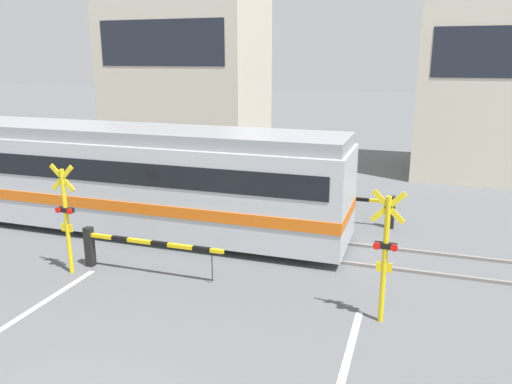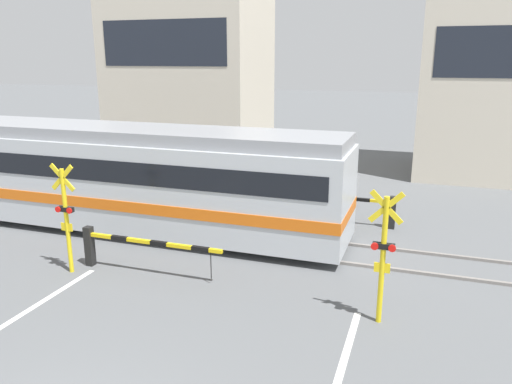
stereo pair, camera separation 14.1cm
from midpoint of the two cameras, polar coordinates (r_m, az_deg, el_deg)
The scene contains 9 objects.
rail_track_near at distance 14.17m, azimuth -1.08°, elevation -6.72°, with size 50.00×0.10×0.08m.
rail_track_far at distance 15.44m, azimuth 0.70°, elevation -4.84°, with size 50.00×0.10×0.08m.
commuter_train at distance 16.96m, azimuth -18.90°, elevation 2.16°, with size 16.82×2.74×3.27m.
crossing_barrier_near at distance 13.20m, azimuth -15.28°, elevation -5.86°, with size 3.88×0.20×1.06m.
crossing_barrier_far at distance 16.54m, azimuth 11.52°, elevation -1.37°, with size 3.88×0.20×1.06m.
crossing_signal_left at distance 13.24m, azimuth -21.18°, elevation -2.43°, with size 0.68×0.15×2.82m.
crossing_signal_right at distance 10.38m, azimuth 14.16°, elevation -6.60°, with size 0.68×0.15×2.82m.
building_left_of_street at distance 27.99m, azimuth -8.12°, elevation 15.26°, with size 7.93×5.56×10.90m.
building_right_of_street at distance 25.26m, azimuth 25.28°, elevation 13.05°, with size 6.27×5.56×10.04m.
Camera 1 is at (4.33, -3.85, 5.31)m, focal length 35.00 mm.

